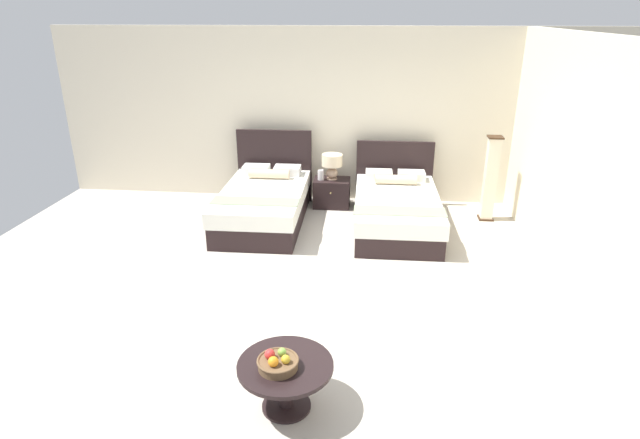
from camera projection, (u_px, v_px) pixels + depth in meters
The scene contains 11 objects.
ground_plane at pixel (316, 286), 6.20m from camera, with size 9.44×10.03×0.02m, color beige.
wall_back at pixel (337, 116), 8.64m from camera, with size 9.44×0.12×2.83m, color beige.
wall_side_right at pixel (581, 169), 5.76m from camera, with size 0.12×5.63×2.83m, color beige.
bed_near_window at pixel (264, 203), 7.97m from camera, with size 1.27×2.22×1.22m.
bed_near_corner at pixel (396, 209), 7.78m from camera, with size 1.28×2.24×1.07m.
nightstand at pixel (332, 193), 8.64m from camera, with size 0.59×0.45×0.47m.
table_lamp at pixel (332, 163), 8.47m from camera, with size 0.34×0.34×0.42m.
vase at pixel (321, 175), 8.50m from camera, with size 0.10×0.10×0.17m.
coffee_table at pixel (286, 375), 4.18m from camera, with size 0.77×0.77×0.43m.
fruit_bowl at pixel (278, 362), 4.07m from camera, with size 0.33×0.33×0.15m.
floor_lamp_corner at pixel (490, 179), 7.93m from camera, with size 0.22×0.22×1.32m.
Camera 1 is at (0.61, -5.42, 3.04)m, focal length 29.21 mm.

